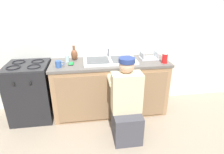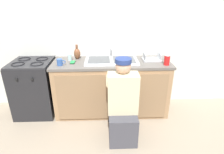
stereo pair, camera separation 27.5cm
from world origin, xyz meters
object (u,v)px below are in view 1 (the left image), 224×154
object	(u,v)px
coffee_mug	(58,64)
sink_double_basin	(110,60)
stove_range	(31,91)
dish_rack_tray	(149,57)
cell_phone	(71,64)
plumber_person	(126,107)
soda_cup_red	(165,58)
water_glass	(67,59)
vase_decorative	(74,54)

from	to	relation	value
coffee_mug	sink_double_basin	bearing A→B (deg)	10.96
sink_double_basin	stove_range	distance (m)	1.30
dish_rack_tray	cell_phone	size ratio (longest dim) A/B	2.00
plumber_person	soda_cup_red	bearing A→B (deg)	35.86
water_glass	coffee_mug	bearing A→B (deg)	-114.44
water_glass	cell_phone	xyz separation A→B (m)	(0.06, -0.11, -0.04)
water_glass	sink_double_basin	bearing A→B (deg)	-7.16
coffee_mug	stove_range	bearing A→B (deg)	163.20
soda_cup_red	plumber_person	bearing A→B (deg)	-144.14
coffee_mug	soda_cup_red	distance (m)	1.54
dish_rack_tray	water_glass	world-z (taller)	dish_rack_tray
sink_double_basin	plumber_person	xyz separation A→B (m)	(0.12, -0.67, -0.42)
sink_double_basin	cell_phone	size ratio (longest dim) A/B	5.71
plumber_person	coffee_mug	xyz separation A→B (m)	(-0.87, 0.53, 0.45)
dish_rack_tray	water_glass	bearing A→B (deg)	178.42
sink_double_basin	stove_range	bearing A→B (deg)	-179.90
plumber_person	dish_rack_tray	bearing A→B (deg)	54.59
dish_rack_tray	soda_cup_red	world-z (taller)	soda_cup_red
stove_range	water_glass	size ratio (longest dim) A/B	8.92
coffee_mug	soda_cup_red	xyz separation A→B (m)	(1.54, -0.04, 0.03)
water_glass	stove_range	bearing A→B (deg)	-171.77
water_glass	cell_phone	distance (m)	0.14
soda_cup_red	cell_phone	bearing A→B (deg)	173.60
sink_double_basin	vase_decorative	world-z (taller)	vase_decorative
coffee_mug	vase_decorative	size ratio (longest dim) A/B	0.55
cell_phone	water_glass	bearing A→B (deg)	117.91
dish_rack_tray	coffee_mug	world-z (taller)	dish_rack_tray
sink_double_basin	water_glass	xyz separation A→B (m)	(-0.65, 0.08, 0.03)
stove_range	cell_phone	distance (m)	0.77
stove_range	plumber_person	world-z (taller)	plumber_person
sink_double_basin	dish_rack_tray	distance (m)	0.63
cell_phone	soda_cup_red	distance (m)	1.39
stove_range	dish_rack_tray	xyz separation A→B (m)	(1.86, 0.05, 0.45)
cell_phone	stove_range	bearing A→B (deg)	177.29
water_glass	coffee_mug	size ratio (longest dim) A/B	0.79
vase_decorative	cell_phone	bearing A→B (deg)	-104.17
sink_double_basin	coffee_mug	world-z (taller)	sink_double_basin
stove_range	soda_cup_red	bearing A→B (deg)	-5.24
vase_decorative	cell_phone	xyz separation A→B (m)	(-0.05, -0.19, -0.08)
sink_double_basin	dish_rack_tray	bearing A→B (deg)	4.16
coffee_mug	soda_cup_red	bearing A→B (deg)	-1.56
dish_rack_tray	water_glass	size ratio (longest dim) A/B	2.80
sink_double_basin	vase_decorative	bearing A→B (deg)	163.84
sink_double_basin	plumber_person	world-z (taller)	plumber_person
soda_cup_red	vase_decorative	bearing A→B (deg)	165.56
plumber_person	cell_phone	world-z (taller)	plumber_person
stove_range	coffee_mug	size ratio (longest dim) A/B	7.08
vase_decorative	cell_phone	world-z (taller)	vase_decorative
cell_phone	soda_cup_red	size ratio (longest dim) A/B	0.92
dish_rack_tray	vase_decorative	size ratio (longest dim) A/B	1.22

